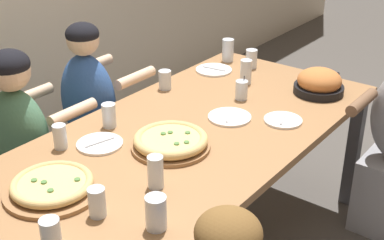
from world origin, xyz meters
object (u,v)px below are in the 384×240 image
Objects in this scene: skillet_bowl at (319,83)px; drinking_glass_b at (246,73)px; drinking_glass_d at (51,235)px; drinking_glass_j at (60,138)px; drinking_glass_e at (251,59)px; drinking_glass_a at (156,172)px; diner_far_center at (92,131)px; pizza_board_main at (52,186)px; empty_plate_d at (230,117)px; drinking_glass_h at (97,204)px; drinking_glass_i at (156,214)px; empty_plate_a at (100,144)px; drinking_glass_c at (109,115)px; diner_far_midleft at (25,164)px; drinking_glass_g at (165,80)px; pizza_board_second at (171,142)px; empty_plate_b at (214,70)px; cocktail_glass_blue at (241,91)px; empty_plate_c at (283,120)px; drinking_glass_f at (228,52)px.

drinking_glass_b is (-0.12, 0.39, 0.01)m from skillet_bowl.
drinking_glass_j reaches higher than drinking_glass_d.
drinking_glass_d is 0.94× the size of drinking_glass_e.
diner_far_center is at bearing 61.79° from drinking_glass_a.
diner_far_center is at bearing 39.48° from pizza_board_main.
pizza_board_main is 0.97m from empty_plate_d.
drinking_glass_h is 0.23m from drinking_glass_i.
empty_plate_a is at bearing 172.78° from drinking_glass_b.
drinking_glass_c reaches higher than pizza_board_main.
drinking_glass_c is at bearing 29.77° from diner_far_midleft.
drinking_glass_g is at bearing 160.29° from drinking_glass_e.
pizza_board_second reaches higher than pizza_board_main.
drinking_glass_a reaches higher than empty_plate_d.
pizza_board_second is 3.27× the size of drinking_glass_d.
drinking_glass_i reaches higher than pizza_board_main.
drinking_glass_c is at bearing 41.80° from drinking_glass_h.
pizza_board_second is 1.69× the size of empty_plate_a.
empty_plate_b is 1.52m from drinking_glass_h.
pizza_board_main is at bearing -135.35° from drinking_glass_j.
pizza_board_second is 0.68m from drinking_glass_g.
cocktail_glass_blue is (1.19, -0.10, 0.02)m from pizza_board_main.
skillet_bowl is 1.16m from drinking_glass_c.
empty_plate_a is 1.55× the size of drinking_glass_a.
empty_plate_c is 0.75m from drinking_glass_e.
drinking_glass_h is at bearing -161.81° from drinking_glass_f.
empty_plate_c is (0.71, -0.54, 0.00)m from empty_plate_a.
drinking_glass_c is 0.10× the size of diner_far_center.
drinking_glass_b is 1.10× the size of drinking_glass_i.
empty_plate_c is at bearing -60.31° from empty_plate_d.
drinking_glass_c is 1.11m from drinking_glass_f.
drinking_glass_h is at bearing -41.01° from diner_far_center.
empty_plate_d is at bearing -28.13° from empty_plate_a.
empty_plate_c is 1.46× the size of cocktail_glass_blue.
empty_plate_b is 1.73m from drinking_glass_d.
drinking_glass_e is 0.10× the size of diner_far_center.
empty_plate_c is 1.76× the size of drinking_glass_g.
drinking_glass_e is (1.25, -0.02, 0.05)m from empty_plate_a.
empty_plate_c is at bearing -126.91° from drinking_glass_b.
pizza_board_second is 1.18m from drinking_glass_f.
skillet_bowl is at bearing -83.55° from empty_plate_b.
diner_far_midleft is at bearing 88.01° from drinking_glass_a.
drinking_glass_i is (-0.97, -0.77, 0.00)m from drinking_glass_g.
drinking_glass_i is at bearing -145.72° from pizza_board_second.
empty_plate_b is at bearing 1.96° from drinking_glass_c.
drinking_glass_d reaches higher than empty_plate_a.
skillet_bowl is 3.48× the size of drinking_glass_h.
drinking_glass_j is (-0.12, 0.12, 0.04)m from empty_plate_a.
drinking_glass_d is at bearing -171.60° from pizza_board_second.
drinking_glass_a reaches higher than pizza_board_main.
empty_plate_a is 0.56m from diner_far_midleft.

